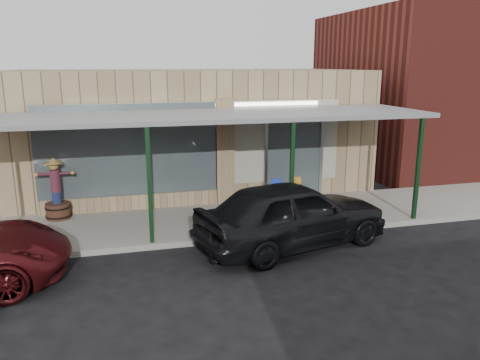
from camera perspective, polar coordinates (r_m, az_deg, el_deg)
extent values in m
plane|color=black|center=(10.13, 0.71, -11.77)|extent=(120.00, 120.00, 0.00)
cube|color=gray|center=(13.35, -3.34, -4.96)|extent=(40.00, 3.20, 0.15)
cube|color=tan|center=(17.33, -6.41, 6.24)|extent=(12.00, 6.00, 4.20)
cube|color=#4A565A|center=(14.08, -13.44, 3.35)|extent=(5.20, 0.06, 2.80)
cube|color=#4A565A|center=(15.27, 6.54, 2.92)|extent=(1.80, 0.06, 2.80)
cube|color=tan|center=(14.50, -1.87, 3.22)|extent=(0.55, 0.30, 3.40)
cube|color=tan|center=(14.48, -13.11, -2.65)|extent=(5.20, 0.30, 0.50)
cube|color=#A9A796|center=(14.38, -4.67, 4.31)|extent=(9.00, 0.02, 2.60)
cube|color=white|center=(14.20, -4.74, 9.07)|extent=(7.50, 0.03, 0.10)
cube|color=slate|center=(12.71, -3.53, 7.84)|extent=(12.00, 3.00, 0.12)
cube|color=black|center=(11.33, -10.97, -0.85)|extent=(0.10, 0.10, 2.95)
cube|color=black|center=(12.07, 6.32, 0.23)|extent=(0.10, 0.10, 2.95)
cube|color=black|center=(13.80, 20.86, 1.12)|extent=(0.10, 0.10, 2.95)
cube|color=maroon|center=(23.72, 26.46, 9.74)|extent=(12.00, 8.00, 6.50)
cylinder|color=#4C2C1E|center=(14.19, -21.29, -3.50)|extent=(0.85, 0.85, 0.45)
cylinder|color=navy|center=(14.09, -21.43, -1.97)|extent=(0.31, 0.31, 0.34)
cylinder|color=maroon|center=(13.97, -21.60, -0.09)|extent=(0.34, 0.34, 0.62)
sphere|color=#BA9047|center=(13.88, -21.76, 1.62)|extent=(0.25, 0.25, 0.25)
cone|color=#BA9047|center=(13.85, -21.81, 2.21)|extent=(0.40, 0.40, 0.16)
cylinder|color=#4C2C1E|center=(13.93, 5.27, -3.08)|extent=(0.68, 0.68, 0.36)
ellipsoid|color=#E0550E|center=(13.85, 5.30, -1.90)|extent=(0.29, 0.29, 0.24)
cylinder|color=#4C471E|center=(13.81, 5.31, -1.36)|extent=(0.04, 0.04, 0.05)
cylinder|color=gray|center=(12.48, 4.43, -3.43)|extent=(0.04, 0.04, 1.05)
cube|color=blue|center=(12.30, 4.48, -0.49)|extent=(0.27, 0.06, 0.27)
imported|color=black|center=(11.54, 6.42, -4.12)|extent=(5.23, 3.12, 1.67)
ellipsoid|color=orange|center=(12.46, 6.96, -1.65)|extent=(0.35, 0.29, 0.45)
sphere|color=orange|center=(12.42, 6.93, -0.20)|extent=(0.25, 0.25, 0.25)
cylinder|color=#1A7720|center=(12.41, 6.99, -0.85)|extent=(0.17, 0.17, 0.02)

